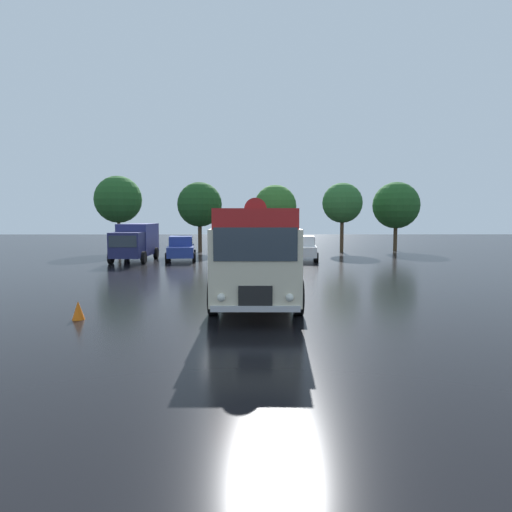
{
  "coord_description": "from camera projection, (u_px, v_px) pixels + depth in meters",
  "views": [
    {
      "loc": [
        0.61,
        -16.69,
        2.99
      ],
      "look_at": [
        0.76,
        1.67,
        1.4
      ],
      "focal_mm": 32.0,
      "sensor_mm": 36.0,
      "label": 1
    }
  ],
  "objects": [
    {
      "name": "tree_right_of_centre",
      "position": [
        343.0,
        203.0,
        37.91
      ],
      "size": [
        3.33,
        3.33,
        5.8
      ],
      "color": "#4C3823",
      "rests_on": "ground"
    },
    {
      "name": "car_mid_right",
      "position": [
        263.0,
        248.0,
        31.26
      ],
      "size": [
        2.22,
        4.32,
        1.66
      ],
      "color": "maroon",
      "rests_on": "ground"
    },
    {
      "name": "tree_centre",
      "position": [
        276.0,
        207.0,
        37.97
      ],
      "size": [
        3.52,
        3.52,
        5.62
      ],
      "color": "#4C3823",
      "rests_on": "ground"
    },
    {
      "name": "ground_plane",
      "position": [
        236.0,
        298.0,
        16.88
      ],
      "size": [
        120.0,
        120.0,
        0.0
      ],
      "primitive_type": "plane",
      "color": "black"
    },
    {
      "name": "tree_far_left",
      "position": [
        118.0,
        200.0,
        38.42
      ],
      "size": [
        3.96,
        3.96,
        6.42
      ],
      "color": "#4C3823",
      "rests_on": "ground"
    },
    {
      "name": "car_near_left",
      "position": [
        181.0,
        248.0,
        31.03
      ],
      "size": [
        2.32,
        4.37,
        1.66
      ],
      "color": "navy",
      "rests_on": "ground"
    },
    {
      "name": "vintage_bus",
      "position": [
        256.0,
        246.0,
        16.88
      ],
      "size": [
        3.01,
        10.17,
        3.49
      ],
      "color": "beige",
      "rests_on": "ground"
    },
    {
      "name": "tree_far_right",
      "position": [
        396.0,
        205.0,
        39.73
      ],
      "size": [
        4.04,
        4.04,
        5.99
      ],
      "color": "#4C3823",
      "rests_on": "ground"
    },
    {
      "name": "car_far_right",
      "position": [
        303.0,
        248.0,
        31.3
      ],
      "size": [
        2.24,
        4.34,
        1.66
      ],
      "color": "silver",
      "rests_on": "ground"
    },
    {
      "name": "tree_left_of_centre",
      "position": [
        198.0,
        204.0,
        38.37
      ],
      "size": [
        3.76,
        3.76,
        5.89
      ],
      "color": "#4C3823",
      "rests_on": "ground"
    },
    {
      "name": "traffic_cone",
      "position": [
        78.0,
        310.0,
        13.25
      ],
      "size": [
        0.36,
        0.36,
        0.55
      ],
      "primitive_type": "cone",
      "color": "orange",
      "rests_on": "ground"
    },
    {
      "name": "car_mid_left",
      "position": [
        226.0,
        248.0,
        30.87
      ],
      "size": [
        2.07,
        4.25,
        1.66
      ],
      "color": "black",
      "rests_on": "ground"
    },
    {
      "name": "box_van",
      "position": [
        136.0,
        241.0,
        30.78
      ],
      "size": [
        2.35,
        5.78,
        2.5
      ],
      "color": "navy",
      "rests_on": "ground"
    }
  ]
}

